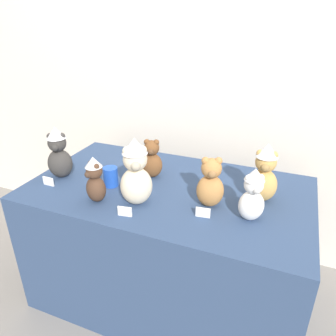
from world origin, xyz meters
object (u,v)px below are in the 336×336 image
at_px(teddy_bear_honey, 264,174).
at_px(teddy_bear_cocoa, 95,180).
at_px(teddy_bear_snow, 253,195).
at_px(teddy_bear_chestnut, 152,160).
at_px(party_cup_blue, 111,177).
at_px(teddy_bear_charcoal, 59,153).
at_px(display_table, 168,244).
at_px(teddy_bear_cream, 136,173).
at_px(teddy_bear_caramel, 211,184).

bearing_deg(teddy_bear_honey, teddy_bear_cocoa, -161.09).
distance_m(teddy_bear_snow, teddy_bear_chestnut, 0.65).
relative_size(teddy_bear_snow, party_cup_blue, 2.42).
bearing_deg(teddy_bear_cocoa, teddy_bear_chestnut, 92.01).
height_order(teddy_bear_charcoal, teddy_bear_cocoa, teddy_bear_charcoal).
relative_size(teddy_bear_charcoal, teddy_bear_cocoa, 1.25).
xyz_separation_m(teddy_bear_honey, teddy_bear_snow, (-0.03, -0.20, -0.02)).
distance_m(teddy_bear_honey, teddy_bear_cocoa, 0.85).
height_order(display_table, teddy_bear_cream, teddy_bear_cream).
bearing_deg(teddy_bear_cocoa, teddy_bear_honey, 47.57).
xyz_separation_m(teddy_bear_caramel, teddy_bear_snow, (0.21, -0.05, 0.01)).
relative_size(display_table, teddy_bear_cocoa, 6.27).
bearing_deg(teddy_bear_chestnut, teddy_bear_caramel, -40.83).
xyz_separation_m(teddy_bear_charcoal, party_cup_blue, (0.33, 0.02, -0.10)).
distance_m(display_table, teddy_bear_cream, 0.61).
height_order(display_table, teddy_bear_snow, teddy_bear_snow).
relative_size(display_table, teddy_bear_honey, 4.95).
relative_size(display_table, teddy_bear_snow, 5.86).
xyz_separation_m(teddy_bear_caramel, teddy_bear_cocoa, (-0.55, -0.18, -0.00)).
bearing_deg(teddy_bear_snow, display_table, 135.61).
xyz_separation_m(display_table, teddy_bear_cream, (-0.08, -0.21, 0.57)).
distance_m(display_table, teddy_bear_chestnut, 0.53).
distance_m(teddy_bear_caramel, teddy_bear_chestnut, 0.44).
xyz_separation_m(teddy_bear_charcoal, teddy_bear_cocoa, (0.35, -0.15, -0.03)).
xyz_separation_m(teddy_bear_cocoa, teddy_bear_chestnut, (0.15, 0.36, -0.01)).
xyz_separation_m(teddy_bear_caramel, teddy_bear_honey, (0.24, 0.15, 0.03)).
distance_m(teddy_bear_charcoal, teddy_bear_cream, 0.56).
distance_m(teddy_bear_cocoa, teddy_bear_cream, 0.22).
bearing_deg(teddy_bear_charcoal, teddy_bear_honey, -16.27).
relative_size(teddy_bear_snow, teddy_bear_chestnut, 1.13).
height_order(teddy_bear_snow, teddy_bear_chestnut, teddy_bear_snow).
height_order(teddy_bear_caramel, teddy_bear_charcoal, teddy_bear_charcoal).
bearing_deg(teddy_bear_caramel, teddy_bear_honey, 14.03).
relative_size(teddy_bear_cocoa, party_cup_blue, 2.26).
bearing_deg(teddy_bear_cocoa, party_cup_blue, 120.83).
bearing_deg(teddy_bear_honey, teddy_bear_charcoal, -174.96).
distance_m(teddy_bear_caramel, teddy_bear_honey, 0.28).
relative_size(teddy_bear_chestnut, party_cup_blue, 2.15).
height_order(teddy_bear_caramel, teddy_bear_chestnut, teddy_bear_caramel).
relative_size(teddy_bear_cream, party_cup_blue, 3.23).
distance_m(display_table, teddy_bear_honey, 0.75).
bearing_deg(party_cup_blue, teddy_bear_cocoa, -84.14).
relative_size(teddy_bear_caramel, teddy_bear_charcoal, 0.86).
relative_size(teddy_bear_caramel, teddy_bear_snow, 1.00).
bearing_deg(teddy_bear_honey, teddy_bear_chestnut, 173.63).
height_order(display_table, teddy_bear_honey, teddy_bear_honey).
xyz_separation_m(teddy_bear_cocoa, teddy_bear_snow, (0.76, 0.13, 0.01)).
bearing_deg(teddy_bear_chestnut, teddy_bear_charcoal, -174.06).
distance_m(teddy_bear_snow, teddy_bear_cream, 0.57).
height_order(teddy_bear_honey, teddy_bear_snow, teddy_bear_honey).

